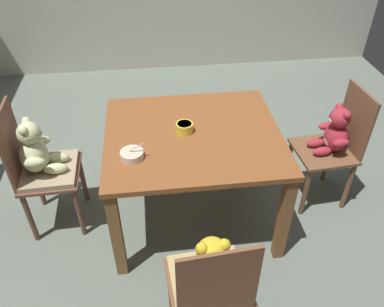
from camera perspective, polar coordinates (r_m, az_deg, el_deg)
ground_plane at (r=2.97m, az=0.12°, el=-8.93°), size 5.20×5.20×0.04m
dining_table at (r=2.53m, az=0.14°, el=1.07°), size 1.13×1.00×0.73m
teddy_chair_near_front at (r=1.94m, az=2.72°, el=-17.87°), size 0.43×0.39×0.90m
teddy_chair_near_right at (r=2.92m, az=20.25°, el=2.08°), size 0.42×0.41×0.92m
teddy_chair_near_left at (r=2.71m, az=-21.70°, el=-0.86°), size 0.40×0.42×0.95m
porridge_bowl_cream_near_left at (r=2.28m, az=-8.89°, el=-0.16°), size 0.15×0.14×0.11m
porridge_bowl_yellow_center at (r=2.47m, az=-1.12°, el=3.88°), size 0.11×0.11×0.06m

